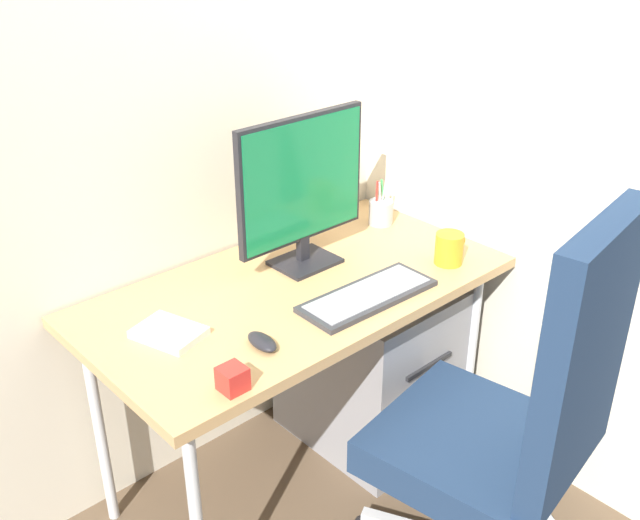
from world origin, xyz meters
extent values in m
plane|color=brown|center=(0.00, 0.00, 0.00)|extent=(8.00, 8.00, 0.00)
cube|color=beige|center=(0.00, 0.37, 1.40)|extent=(2.37, 0.04, 2.80)
cube|color=beige|center=(0.68, -0.15, 1.40)|extent=(0.04, 1.76, 2.80)
cube|color=tan|center=(0.00, 0.00, 0.74)|extent=(1.30, 0.68, 0.03)
cylinder|color=silver|center=(0.57, -0.26, 0.36)|extent=(0.03, 0.03, 0.72)
cylinder|color=silver|center=(-0.57, 0.26, 0.36)|extent=(0.03, 0.03, 0.72)
cylinder|color=silver|center=(0.57, 0.26, 0.36)|extent=(0.03, 0.03, 0.72)
sphere|color=black|center=(0.35, -0.38, 0.03)|extent=(0.05, 0.05, 0.05)
cube|color=silver|center=(0.24, -0.49, 0.07)|extent=(0.25, 0.25, 0.03)
cylinder|color=silver|center=(0.13, -0.60, 0.23)|extent=(0.04, 0.04, 0.30)
cube|color=navy|center=(0.13, -0.60, 0.43)|extent=(0.57, 0.57, 0.11)
cube|color=navy|center=(0.17, -0.85, 0.84)|extent=(0.45, 0.14, 0.71)
cube|color=gray|center=(0.34, 0.01, 0.31)|extent=(0.44, 0.55, 0.62)
cube|color=#262628|center=(0.34, -0.27, 0.44)|extent=(0.22, 0.01, 0.02)
cube|color=black|center=(0.12, 0.09, 0.76)|extent=(0.20, 0.16, 0.01)
cube|color=black|center=(0.12, 0.10, 0.81)|extent=(0.04, 0.02, 0.08)
cube|color=black|center=(0.12, 0.10, 1.04)|extent=(0.48, 0.02, 0.40)
cube|color=#14723F|center=(0.12, 0.09, 1.04)|extent=(0.45, 0.01, 0.37)
cube|color=#333338|center=(0.10, -0.20, 0.76)|extent=(0.44, 0.18, 0.02)
cube|color=#9EA0A5|center=(0.10, -0.20, 0.77)|extent=(0.40, 0.14, 0.00)
ellipsoid|color=black|center=(-0.28, -0.19, 0.77)|extent=(0.06, 0.11, 0.03)
cylinder|color=#9EA0A5|center=(0.52, 0.14, 0.80)|extent=(0.09, 0.09, 0.09)
cylinder|color=#B2B5BA|center=(0.51, 0.14, 0.86)|extent=(0.02, 0.01, 0.12)
cylinder|color=#B2B5BA|center=(0.53, 0.14, 0.86)|extent=(0.02, 0.01, 0.12)
torus|color=purple|center=(0.52, 0.14, 0.81)|extent=(0.03, 0.04, 0.01)
cylinder|color=red|center=(0.51, 0.16, 0.85)|extent=(0.02, 0.02, 0.13)
cylinder|color=#3FAD59|center=(0.54, 0.15, 0.85)|extent=(0.02, 0.02, 0.14)
cube|color=silver|center=(-0.44, 0.02, 0.76)|extent=(0.18, 0.21, 0.02)
cylinder|color=orange|center=(0.46, -0.22, 0.80)|extent=(0.09, 0.09, 0.10)
torus|color=orange|center=(0.51, -0.22, 0.81)|extent=(0.05, 0.01, 0.05)
cube|color=red|center=(-0.45, -0.29, 0.78)|extent=(0.06, 0.06, 0.06)
camera|label=1|loc=(-1.26, -1.48, 1.83)|focal=41.22mm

